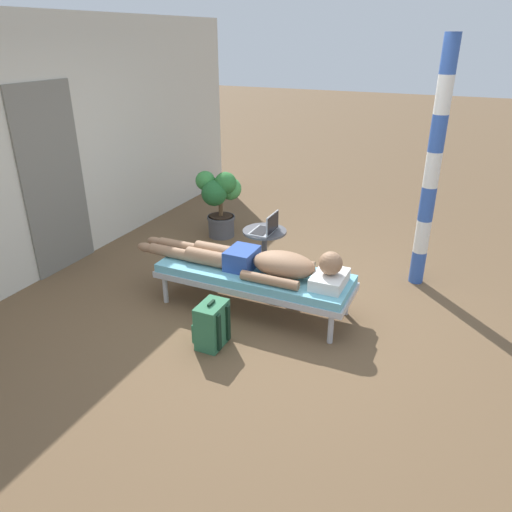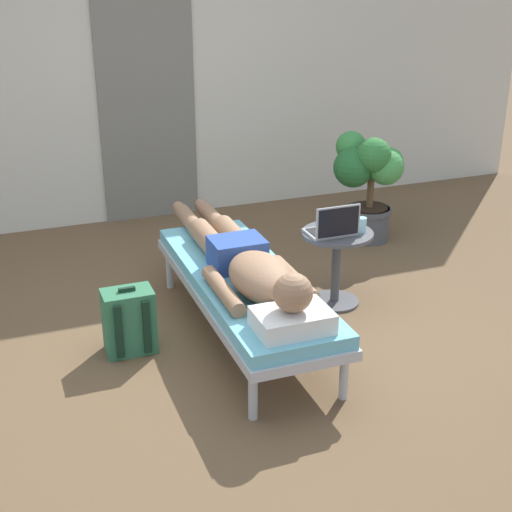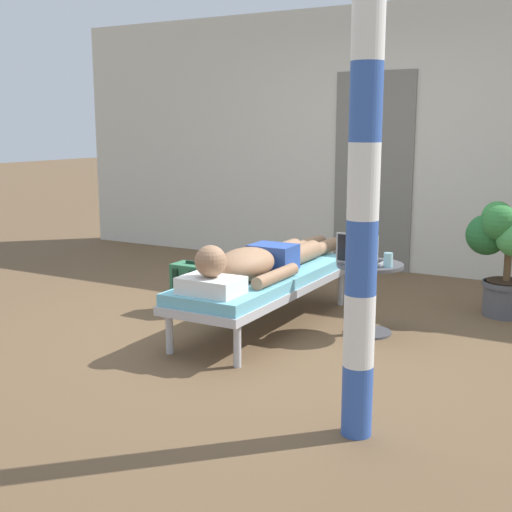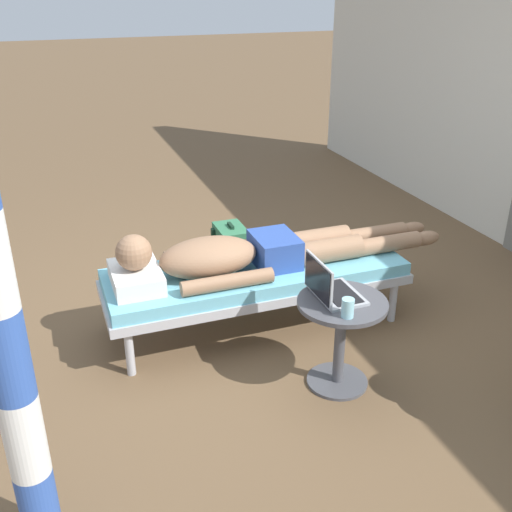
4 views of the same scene
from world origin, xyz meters
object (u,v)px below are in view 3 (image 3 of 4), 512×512
Objects in this scene: potted_plant at (506,247)px; porch_post at (364,181)px; lounge_chair at (265,282)px; side_table at (369,286)px; backpack at (192,288)px; laptop at (360,256)px; person_reclining at (261,261)px; drink_glass at (388,260)px.

porch_post is (-0.26, -2.55, 0.69)m from potted_plant.
side_table reaches higher than lounge_chair.
backpack is 2.51m from potted_plant.
laptop is at bearing -139.48° from side_table.
porch_post is at bearing -46.22° from person_reclining.
side_table is at bearing -128.50° from potted_plant.
side_table is at bearing 107.92° from porch_post.
drink_glass reaches higher than lounge_chair.
side_table is at bearing 40.52° from laptop.
potted_plant is (0.77, 0.97, 0.20)m from side_table.
backpack is (-1.39, -0.09, -0.39)m from laptop.
person_reclining is 2.41× the size of potted_plant.
lounge_chair is 0.77m from side_table.
side_table is (0.74, 0.21, 0.01)m from lounge_chair.
side_table is at bearing 20.61° from person_reclining.
potted_plant reaches higher than person_reclining.
person_reclining reaches higher than drink_glass.
lounge_chair is 3.65× the size of side_table.
lounge_chair is 2.12× the size of potted_plant.
porch_post is at bearing -72.08° from side_table.
backpack is at bearing -153.45° from potted_plant.
laptop reaches higher than backpack.
side_table is 0.21× the size of porch_post.
person_reclining is at bearing -161.53° from laptop.
potted_plant is at bearing 58.72° from drink_glass.
porch_post is (0.57, -1.53, 0.66)m from laptop.
porch_post reaches higher than potted_plant.
person_reclining is at bearing -140.46° from potted_plant.
person_reclining is at bearing -159.39° from side_table.
laptop is (0.68, 0.23, 0.07)m from person_reclining.
drink_glass is at bearing -19.48° from side_table.
potted_plant is at bearing 38.02° from lounge_chair.
porch_post reaches higher than side_table.
laptop is 1.45m from backpack.
porch_post is (0.36, -1.53, 0.67)m from drink_glass.
laptop is 0.73× the size of backpack.
potted_plant reaches higher than drink_glass.
side_table is 1.89m from porch_post.
potted_plant is at bearing 26.55° from backpack.
potted_plant reaches higher than side_table.
person_reclining is at bearing 133.78° from porch_post.
porch_post reaches higher than person_reclining.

